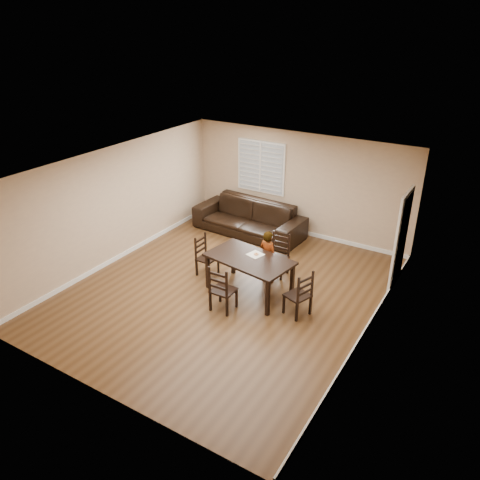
% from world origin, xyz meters
% --- Properties ---
extents(ground, '(7.00, 7.00, 0.00)m').
position_xyz_m(ground, '(0.00, 0.00, 0.00)').
color(ground, brown).
rests_on(ground, ground).
extents(room, '(6.04, 7.04, 2.72)m').
position_xyz_m(room, '(0.04, 0.18, 1.81)').
color(room, tan).
rests_on(room, ground).
extents(dining_table, '(1.88, 1.24, 0.82)m').
position_xyz_m(dining_table, '(0.45, 0.21, 0.73)').
color(dining_table, black).
rests_on(dining_table, ground).
extents(chair_near, '(0.45, 0.42, 0.97)m').
position_xyz_m(chair_near, '(0.60, 1.30, 0.44)').
color(chair_near, black).
rests_on(chair_near, ground).
extents(chair_far, '(0.45, 0.42, 0.99)m').
position_xyz_m(chair_far, '(0.33, -0.70, 0.45)').
color(chair_far, black).
rests_on(chair_far, ground).
extents(chair_left, '(0.40, 0.43, 0.93)m').
position_xyz_m(chair_left, '(-0.85, 0.40, 0.42)').
color(chair_left, black).
rests_on(chair_left, ground).
extents(chair_right, '(0.53, 0.55, 0.97)m').
position_xyz_m(chair_right, '(1.75, -0.02, 0.44)').
color(chair_right, black).
rests_on(chair_right, ground).
extents(child, '(0.49, 0.38, 1.20)m').
position_xyz_m(child, '(0.55, 0.83, 0.60)').
color(child, gray).
rests_on(child, ground).
extents(napkin, '(0.36, 0.36, 0.00)m').
position_xyz_m(napkin, '(0.48, 0.40, 0.82)').
color(napkin, beige).
rests_on(napkin, dining_table).
extents(donut, '(0.10, 0.10, 0.04)m').
position_xyz_m(donut, '(0.51, 0.40, 0.84)').
color(donut, '#C07945').
rests_on(donut, napkin).
extents(sofa, '(3.02, 1.32, 0.87)m').
position_xyz_m(sofa, '(-1.07, 2.78, 0.43)').
color(sofa, black).
rests_on(sofa, ground).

